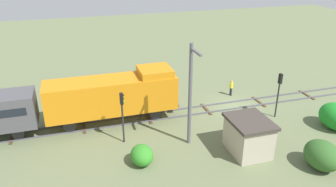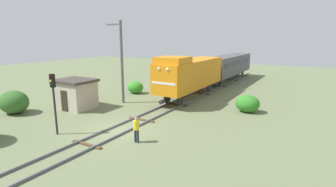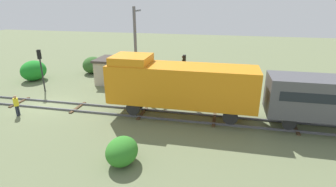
{
  "view_description": "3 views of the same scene",
  "coord_description": "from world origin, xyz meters",
  "px_view_note": "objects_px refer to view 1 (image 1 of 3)",
  "views": [
    {
      "loc": [
        -25.89,
        14.66,
        14.16
      ],
      "look_at": [
        -0.57,
        6.91,
        2.46
      ],
      "focal_mm": 35.0,
      "sensor_mm": 36.0,
      "label": 1
    },
    {
      "loc": [
        12.13,
        -13.41,
        6.66
      ],
      "look_at": [
        0.34,
        6.47,
        1.57
      ],
      "focal_mm": 28.0,
      "sensor_mm": 36.0,
      "label": 2
    },
    {
      "loc": [
        18.49,
        14.76,
        8.72
      ],
      "look_at": [
        -1.3,
        10.48,
        1.44
      ],
      "focal_mm": 28.0,
      "sensor_mm": 36.0,
      "label": 3
    }
  ],
  "objects_px": {
    "locomotive": "(114,94)",
    "worker_near_track": "(231,87)",
    "relay_hut": "(248,136)",
    "traffic_signal_mid": "(122,109)",
    "catenary_mast": "(190,93)",
    "traffic_signal_near": "(279,87)"
  },
  "relations": [
    {
      "from": "locomotive",
      "to": "worker_near_track",
      "type": "relative_size",
      "value": 6.82
    },
    {
      "from": "worker_near_track",
      "to": "relay_hut",
      "type": "bearing_deg",
      "value": -106.84
    },
    {
      "from": "traffic_signal_mid",
      "to": "worker_near_track",
      "type": "bearing_deg",
      "value": -64.89
    },
    {
      "from": "worker_near_track",
      "to": "locomotive",
      "type": "bearing_deg",
      "value": -165.65
    },
    {
      "from": "catenary_mast",
      "to": "worker_near_track",
      "type": "bearing_deg",
      "value": -45.01
    },
    {
      "from": "locomotive",
      "to": "traffic_signal_mid",
      "type": "bearing_deg",
      "value": -177.67
    },
    {
      "from": "traffic_signal_mid",
      "to": "locomotive",
      "type": "bearing_deg",
      "value": 2.33
    },
    {
      "from": "traffic_signal_mid",
      "to": "worker_near_track",
      "type": "distance_m",
      "value": 13.81
    },
    {
      "from": "traffic_signal_near",
      "to": "catenary_mast",
      "type": "height_order",
      "value": "catenary_mast"
    },
    {
      "from": "worker_near_track",
      "to": "traffic_signal_near",
      "type": "bearing_deg",
      "value": -69.76
    },
    {
      "from": "worker_near_track",
      "to": "catenary_mast",
      "type": "height_order",
      "value": "catenary_mast"
    },
    {
      "from": "locomotive",
      "to": "worker_near_track",
      "type": "bearing_deg",
      "value": -79.14
    },
    {
      "from": "locomotive",
      "to": "traffic_signal_mid",
      "type": "xyz_separation_m",
      "value": [
        -3.4,
        -0.14,
        0.19
      ]
    },
    {
      "from": "worker_near_track",
      "to": "relay_hut",
      "type": "distance_m",
      "value": 10.56
    },
    {
      "from": "locomotive",
      "to": "catenary_mast",
      "type": "relative_size",
      "value": 1.42
    },
    {
      "from": "traffic_signal_near",
      "to": "worker_near_track",
      "type": "height_order",
      "value": "traffic_signal_near"
    },
    {
      "from": "relay_hut",
      "to": "traffic_signal_near",
      "type": "bearing_deg",
      "value": -51.23
    },
    {
      "from": "worker_near_track",
      "to": "catenary_mast",
      "type": "distance_m",
      "value": 11.06
    },
    {
      "from": "locomotive",
      "to": "traffic_signal_near",
      "type": "relative_size",
      "value": 2.75
    },
    {
      "from": "traffic_signal_near",
      "to": "worker_near_track",
      "type": "relative_size",
      "value": 2.48
    },
    {
      "from": "traffic_signal_near",
      "to": "catenary_mast",
      "type": "bearing_deg",
      "value": 101.5
    },
    {
      "from": "worker_near_track",
      "to": "relay_hut",
      "type": "height_order",
      "value": "relay_hut"
    }
  ]
}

